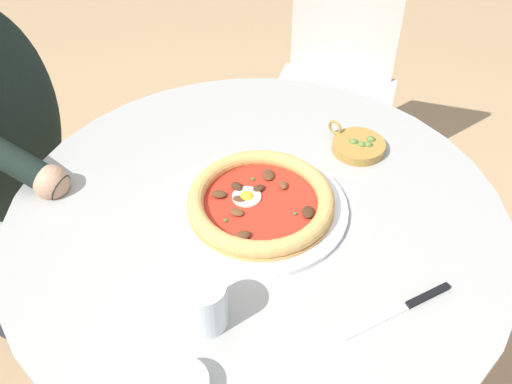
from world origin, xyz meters
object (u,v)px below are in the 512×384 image
object	(u,v)px
water_glass	(205,306)
diner_person	(17,188)
steak_knife	(413,303)
cafe_chair_spare_near	(336,74)
pizza_on_plate	(261,203)
olive_pan	(358,146)
dining_table	(257,274)

from	to	relation	value
water_glass	diner_person	size ratio (longest dim) A/B	0.07
water_glass	steak_knife	distance (m)	0.33
water_glass	cafe_chair_spare_near	world-z (taller)	same
diner_person	cafe_chair_spare_near	bearing A→B (deg)	49.98
steak_knife	diner_person	bearing A→B (deg)	165.08
diner_person	cafe_chair_spare_near	world-z (taller)	diner_person
pizza_on_plate	diner_person	xyz separation A→B (m)	(-0.68, 0.12, -0.24)
diner_person	steak_knife	bearing A→B (deg)	-14.92
olive_pan	diner_person	xyz separation A→B (m)	(-0.83, -0.11, -0.24)
pizza_on_plate	steak_knife	world-z (taller)	pizza_on_plate
dining_table	water_glass	bearing A→B (deg)	-92.20
water_glass	olive_pan	world-z (taller)	water_glass
olive_pan	steak_knife	bearing A→B (deg)	-68.74
olive_pan	cafe_chair_spare_near	size ratio (longest dim) A/B	0.15
pizza_on_plate	water_glass	distance (m)	0.26
dining_table	cafe_chair_spare_near	size ratio (longest dim) A/B	1.12
olive_pan	cafe_chair_spare_near	world-z (taller)	cafe_chair_spare_near
dining_table	diner_person	bearing A→B (deg)	169.35
cafe_chair_spare_near	water_glass	bearing A→B (deg)	-90.83
steak_knife	cafe_chair_spare_near	size ratio (longest dim) A/B	0.19
pizza_on_plate	cafe_chair_spare_near	bearing A→B (deg)	89.84
pizza_on_plate	water_glass	world-z (taller)	water_glass
dining_table	pizza_on_plate	distance (m)	0.21
olive_pan	water_glass	bearing A→B (deg)	-108.47
olive_pan	diner_person	size ratio (longest dim) A/B	0.11
water_glass	cafe_chair_spare_near	size ratio (longest dim) A/B	0.10
cafe_chair_spare_near	olive_pan	bearing A→B (deg)	-78.29
dining_table	pizza_on_plate	xyz separation A→B (m)	(0.00, 0.01, 0.21)
dining_table	water_glass	size ratio (longest dim) A/B	10.79
water_glass	steak_knife	bearing A→B (deg)	21.44
dining_table	olive_pan	world-z (taller)	olive_pan
dining_table	water_glass	world-z (taller)	water_glass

